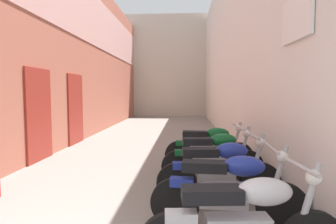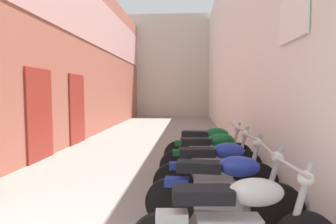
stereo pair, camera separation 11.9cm
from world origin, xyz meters
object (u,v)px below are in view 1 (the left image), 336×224
at_px(motorcycle_fourth, 213,156).
at_px(motorcycle_nearest, 244,223).
at_px(motorcycle_fifth, 209,147).
at_px(motorcycle_second, 229,189).
at_px(motorcycle_third, 220,169).

bearing_deg(motorcycle_fourth, motorcycle_nearest, -90.00).
bearing_deg(motorcycle_fifth, motorcycle_second, -90.00).
bearing_deg(motorcycle_fifth, motorcycle_nearest, -90.00).
xyz_separation_m(motorcycle_second, motorcycle_fourth, (-0.00, 1.69, 0.00)).
distance_m(motorcycle_third, motorcycle_fifth, 1.70).
relative_size(motorcycle_nearest, motorcycle_second, 1.00).
distance_m(motorcycle_fourth, motorcycle_fifth, 0.82).
relative_size(motorcycle_nearest, motorcycle_fifth, 1.00).
relative_size(motorcycle_nearest, motorcycle_fourth, 1.00).
height_order(motorcycle_second, motorcycle_fifth, same).
xyz_separation_m(motorcycle_second, motorcycle_fifth, (-0.00, 2.51, 0.00)).
distance_m(motorcycle_nearest, motorcycle_fourth, 2.53).
distance_m(motorcycle_nearest, motorcycle_fifth, 3.35).
xyz_separation_m(motorcycle_fourth, motorcycle_fifth, (0.00, 0.82, 0.00)).
distance_m(motorcycle_third, motorcycle_fourth, 0.88).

